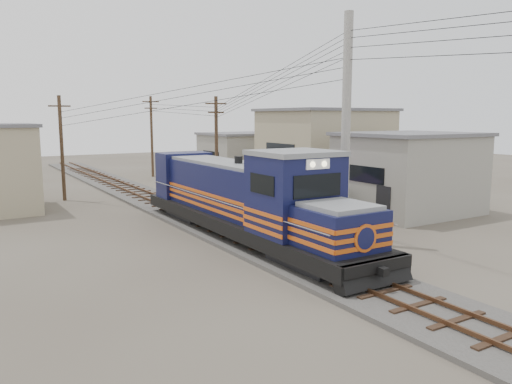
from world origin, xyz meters
TOP-DOWN VIEW (x-y plane):
  - ground at (0.00, 0.00)m, footprint 120.00×120.00m
  - ballast at (0.00, 10.00)m, footprint 3.60×70.00m
  - track at (0.00, 10.00)m, footprint 1.15×70.00m
  - locomotive at (0.00, 2.22)m, footprint 3.09×16.84m
  - utility_pole_main at (3.50, -0.50)m, footprint 0.40×0.40m
  - wooden_pole_mid at (4.50, 14.00)m, footprint 1.60×0.24m
  - wooden_pole_far at (4.80, 28.00)m, footprint 1.60×0.24m
  - wooden_pole_left at (-5.00, 18.00)m, footprint 1.60×0.24m
  - power_lines at (-0.14, 8.49)m, footprint 9.65×19.00m
  - shophouse_front at (11.50, 3.00)m, footprint 7.35×6.30m
  - shophouse_mid at (12.50, 12.00)m, footprint 8.40×7.35m
  - shophouse_back at (11.00, 22.00)m, footprint 6.30×6.30m
  - billboard at (4.44, 1.41)m, footprint 1.94×0.32m
  - market_umbrella at (6.51, 4.39)m, footprint 2.21×2.21m
  - vendor at (6.48, 5.23)m, footprint 0.67×0.64m
  - plant_nursery at (5.56, 4.53)m, footprint 3.31×3.16m

SIDE VIEW (x-z plane):
  - ground at x=0.00m, z-range 0.00..0.00m
  - ballast at x=0.00m, z-range 0.00..0.16m
  - track at x=0.00m, z-range 0.20..0.32m
  - plant_nursery at x=5.56m, z-range -0.08..1.04m
  - vendor at x=6.48m, z-range 0.00..1.55m
  - locomotive at x=0.00m, z-range -0.28..3.89m
  - market_umbrella at x=6.51m, z-range 0.89..3.23m
  - shophouse_back at x=11.00m, z-range 0.01..4.21m
  - billboard at x=4.44m, z-range 0.70..3.70m
  - shophouse_front at x=11.50m, z-range 0.01..4.71m
  - shophouse_mid at x=12.50m, z-range 0.01..6.21m
  - wooden_pole_mid at x=4.50m, z-range 0.18..7.18m
  - wooden_pole_left at x=-5.00m, z-range 0.18..7.18m
  - wooden_pole_far at x=4.80m, z-range 0.18..7.68m
  - utility_pole_main at x=3.50m, z-range 0.00..10.00m
  - power_lines at x=-0.14m, z-range 5.91..9.21m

